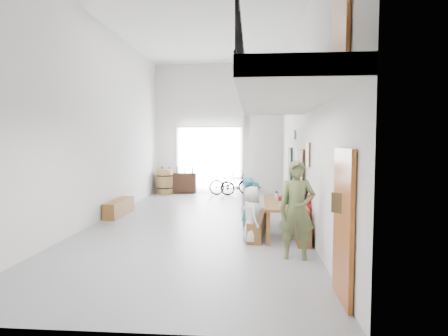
# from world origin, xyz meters

# --- Properties ---
(floor) EXTENTS (12.00, 12.00, 0.00)m
(floor) POSITION_xyz_m (0.00, 0.00, 0.00)
(floor) COLOR slate
(floor) RESTS_ON ground
(room_walls) EXTENTS (12.00, 12.00, 12.00)m
(room_walls) POSITION_xyz_m (0.00, 0.00, 3.55)
(room_walls) COLOR silver
(room_walls) RESTS_ON ground
(gateway_portal) EXTENTS (2.80, 0.08, 2.80)m
(gateway_portal) POSITION_xyz_m (-0.40, 5.94, 1.40)
(gateway_portal) COLOR white
(gateway_portal) RESTS_ON ground
(right_wall_decor) EXTENTS (0.07, 8.28, 5.07)m
(right_wall_decor) POSITION_xyz_m (2.70, -1.87, 1.74)
(right_wall_decor) COLOR #994B1F
(right_wall_decor) RESTS_ON ground
(balcony) EXTENTS (1.52, 5.62, 4.00)m
(balcony) POSITION_xyz_m (1.98, -3.13, 2.96)
(balcony) COLOR silver
(balcony) RESTS_ON ground
(tasting_table) EXTENTS (0.95, 2.24, 0.79)m
(tasting_table) POSITION_xyz_m (2.20, -1.27, 0.71)
(tasting_table) COLOR brown
(tasting_table) RESTS_ON ground
(bench_inner) EXTENTS (0.47, 1.98, 0.45)m
(bench_inner) POSITION_xyz_m (1.57, -1.26, 0.23)
(bench_inner) COLOR brown
(bench_inner) RESTS_ON ground
(bench_wall) EXTENTS (0.34, 2.16, 0.50)m
(bench_wall) POSITION_xyz_m (2.57, -1.36, 0.25)
(bench_wall) COLOR brown
(bench_wall) RESTS_ON ground
(tableware) EXTENTS (0.41, 1.28, 0.35)m
(tableware) POSITION_xyz_m (2.21, -1.42, 0.93)
(tableware) COLOR black
(tableware) RESTS_ON tasting_table
(side_bench) EXTENTS (0.39, 1.65, 0.46)m
(side_bench) POSITION_xyz_m (-2.50, 0.71, 0.23)
(side_bench) COLOR brown
(side_bench) RESTS_ON ground
(oak_barrel) EXTENTS (0.70, 0.70, 1.03)m
(oak_barrel) POSITION_xyz_m (-2.23, 5.40, 0.52)
(oak_barrel) COLOR olive
(oak_barrel) RESTS_ON ground
(serving_counter) EXTENTS (1.63, 0.53, 0.85)m
(serving_counter) POSITION_xyz_m (-1.75, 5.65, 0.43)
(serving_counter) COLOR #391F10
(serving_counter) RESTS_ON ground
(counter_bottles) EXTENTS (1.38, 0.16, 0.28)m
(counter_bottles) POSITION_xyz_m (-1.75, 5.65, 0.99)
(counter_bottles) COLOR black
(counter_bottles) RESTS_ON serving_counter
(guest_left_a) EXTENTS (0.51, 0.67, 1.23)m
(guest_left_a) POSITION_xyz_m (1.45, -2.05, 0.62)
(guest_left_a) COLOR silver
(guest_left_a) RESTS_ON ground
(guest_left_b) EXTENTS (0.47, 0.58, 1.37)m
(guest_left_b) POSITION_xyz_m (1.40, -1.46, 0.69)
(guest_left_b) COLOR #236177
(guest_left_b) RESTS_ON ground
(guest_left_c) EXTENTS (0.52, 0.63, 1.18)m
(guest_left_c) POSITION_xyz_m (1.40, -0.82, 0.59)
(guest_left_c) COLOR silver
(guest_left_c) RESTS_ON ground
(guest_left_d) EXTENTS (0.53, 0.80, 1.16)m
(guest_left_d) POSITION_xyz_m (1.47, -0.41, 0.58)
(guest_left_d) COLOR #236177
(guest_left_d) RESTS_ON ground
(guest_right_a) EXTENTS (0.44, 0.66, 1.05)m
(guest_right_a) POSITION_xyz_m (2.73, -1.77, 0.52)
(guest_right_a) COLOR red
(guest_right_a) RESTS_ON ground
(guest_right_b) EXTENTS (0.84, 1.25, 1.30)m
(guest_right_b) POSITION_xyz_m (2.73, -1.13, 0.65)
(guest_right_b) COLOR black
(guest_right_b) RESTS_ON ground
(guest_right_c) EXTENTS (0.57, 0.67, 1.17)m
(guest_right_c) POSITION_xyz_m (2.70, -0.48, 0.58)
(guest_right_c) COLOR silver
(guest_right_c) RESTS_ON ground
(host_standing) EXTENTS (0.71, 0.50, 1.84)m
(host_standing) POSITION_xyz_m (2.29, -3.07, 0.92)
(host_standing) COLOR #4F5731
(host_standing) RESTS_ON ground
(potted_plant) EXTENTS (0.47, 0.43, 0.45)m
(potted_plant) POSITION_xyz_m (2.45, 0.41, 0.23)
(potted_plant) COLOR #1E4D19
(potted_plant) RESTS_ON ground
(bicycle_near) EXTENTS (1.98, 1.16, 0.98)m
(bicycle_near) POSITION_xyz_m (0.57, 5.37, 0.49)
(bicycle_near) COLOR black
(bicycle_near) RESTS_ON ground
(bicycle_far) EXTENTS (1.51, 0.43, 0.91)m
(bicycle_far) POSITION_xyz_m (0.91, 5.06, 0.45)
(bicycle_far) COLOR black
(bicycle_far) RESTS_ON ground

